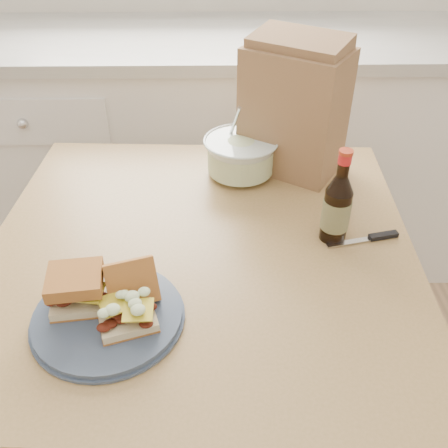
{
  "coord_description": "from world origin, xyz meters",
  "views": [
    {
      "loc": [
        0.13,
        -0.11,
        1.47
      ],
      "look_at": [
        0.14,
        0.7,
        0.85
      ],
      "focal_mm": 40.0,
      "sensor_mm": 36.0,
      "label": 1
    }
  ],
  "objects_px": {
    "beer_bottle": "(337,207)",
    "plate": "(108,317)",
    "paper_bag": "(294,112)",
    "dining_table": "(202,284)",
    "coleslaw_bowl": "(241,157)"
  },
  "relations": [
    {
      "from": "paper_bag",
      "to": "beer_bottle",
      "type": "bearing_deg",
      "value": -46.79
    },
    {
      "from": "dining_table",
      "to": "beer_bottle",
      "type": "distance_m",
      "value": 0.35
    },
    {
      "from": "paper_bag",
      "to": "plate",
      "type": "bearing_deg",
      "value": -93.4
    },
    {
      "from": "coleslaw_bowl",
      "to": "paper_bag",
      "type": "distance_m",
      "value": 0.18
    },
    {
      "from": "paper_bag",
      "to": "coleslaw_bowl",
      "type": "bearing_deg",
      "value": -132.12
    },
    {
      "from": "dining_table",
      "to": "coleslaw_bowl",
      "type": "xyz_separation_m",
      "value": [
        0.1,
        0.3,
        0.16
      ]
    },
    {
      "from": "plate",
      "to": "coleslaw_bowl",
      "type": "xyz_separation_m",
      "value": [
        0.26,
        0.51,
        0.04
      ]
    },
    {
      "from": "plate",
      "to": "beer_bottle",
      "type": "height_order",
      "value": "beer_bottle"
    },
    {
      "from": "plate",
      "to": "paper_bag",
      "type": "bearing_deg",
      "value": 54.06
    },
    {
      "from": "plate",
      "to": "coleslaw_bowl",
      "type": "bearing_deg",
      "value": 62.75
    },
    {
      "from": "dining_table",
      "to": "coleslaw_bowl",
      "type": "relative_size",
      "value": 5.0
    },
    {
      "from": "dining_table",
      "to": "coleslaw_bowl",
      "type": "bearing_deg",
      "value": 74.53
    },
    {
      "from": "beer_bottle",
      "to": "plate",
      "type": "bearing_deg",
      "value": -149.34
    },
    {
      "from": "beer_bottle",
      "to": "paper_bag",
      "type": "distance_m",
      "value": 0.33
    },
    {
      "from": "coleslaw_bowl",
      "to": "beer_bottle",
      "type": "distance_m",
      "value": 0.34
    }
  ]
}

